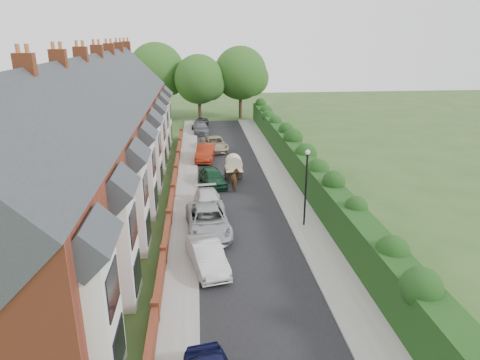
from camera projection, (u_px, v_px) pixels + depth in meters
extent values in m
plane|color=#2D4C1E|center=(261.00, 259.00, 23.83)|extent=(140.00, 140.00, 0.00)
cube|color=black|center=(235.00, 191.00, 34.13)|extent=(6.00, 58.00, 0.02)
cube|color=gray|center=(286.00, 189.00, 34.49)|extent=(2.20, 58.00, 0.12)
cube|color=gray|center=(187.00, 192.00, 33.76)|extent=(1.70, 58.00, 0.12)
cube|color=gray|center=(273.00, 189.00, 34.40)|extent=(0.18, 58.00, 0.13)
cube|color=gray|center=(197.00, 192.00, 33.83)|extent=(0.18, 58.00, 0.13)
cube|color=#163711|center=(308.00, 174.00, 34.27)|extent=(1.50, 58.00, 2.50)
cube|color=brown|center=(93.00, 159.00, 31.17)|extent=(8.00, 40.00, 6.50)
cube|color=#2A2E32|center=(88.00, 115.00, 30.11)|extent=(8.00, 40.20, 8.00)
cube|color=silver|center=(105.00, 319.00, 14.75)|extent=(0.70, 2.40, 5.20)
cube|color=black|center=(119.00, 347.00, 15.17)|extent=(0.06, 1.80, 1.60)
cube|color=black|center=(113.00, 288.00, 14.39)|extent=(0.06, 1.80, 1.60)
cube|color=#2A2E32|center=(91.00, 241.00, 13.76)|extent=(1.70, 2.60, 1.70)
cube|color=#3F2D2D|center=(112.00, 319.00, 17.20)|extent=(0.08, 0.90, 2.10)
cube|color=silver|center=(103.00, 246.00, 16.01)|extent=(0.12, 1.20, 1.60)
cube|color=silver|center=(127.00, 250.00, 19.45)|extent=(0.70, 2.40, 5.20)
cube|color=black|center=(138.00, 272.00, 19.88)|extent=(0.06, 1.80, 1.60)
cube|color=black|center=(133.00, 225.00, 19.10)|extent=(0.06, 1.80, 1.60)
cube|color=#2A2E32|center=(118.00, 188.00, 18.46)|extent=(1.70, 2.60, 1.70)
cube|color=#3F2D2D|center=(130.00, 257.00, 21.90)|extent=(0.08, 0.90, 2.10)
cube|color=silver|center=(124.00, 197.00, 20.72)|extent=(0.12, 1.20, 1.60)
cube|color=silver|center=(141.00, 208.00, 24.16)|extent=(0.70, 2.40, 5.20)
cube|color=black|center=(149.00, 227.00, 24.58)|extent=(0.06, 1.80, 1.60)
cube|color=black|center=(146.00, 187.00, 23.80)|extent=(0.06, 1.80, 1.60)
cube|color=#2A2E32|center=(134.00, 157.00, 23.17)|extent=(1.70, 2.60, 1.70)
cube|color=#3F2D2D|center=(141.00, 218.00, 26.61)|extent=(0.08, 0.90, 2.10)
cube|color=silver|center=(137.00, 167.00, 25.43)|extent=(0.12, 1.20, 1.60)
cube|color=silver|center=(150.00, 179.00, 28.86)|extent=(0.70, 2.40, 5.20)
cube|color=black|center=(156.00, 196.00, 29.29)|extent=(0.06, 1.80, 1.60)
cube|color=black|center=(154.00, 162.00, 28.51)|extent=(0.06, 1.80, 1.60)
cube|color=#2A2E32|center=(144.00, 136.00, 27.87)|extent=(1.70, 2.60, 1.70)
cube|color=#3F2D2D|center=(150.00, 190.00, 31.31)|extent=(0.08, 0.90, 2.10)
cube|color=silver|center=(146.00, 146.00, 30.13)|extent=(0.12, 1.20, 1.60)
cube|color=silver|center=(156.00, 159.00, 33.57)|extent=(0.70, 2.40, 5.20)
cube|color=black|center=(162.00, 173.00, 33.99)|extent=(0.06, 1.80, 1.60)
cube|color=black|center=(160.00, 144.00, 33.21)|extent=(0.06, 1.80, 1.60)
cube|color=#2A2E32|center=(152.00, 121.00, 32.58)|extent=(1.70, 2.60, 1.70)
cube|color=#3F2D2D|center=(156.00, 170.00, 36.02)|extent=(0.08, 0.90, 2.10)
cube|color=silver|center=(153.00, 131.00, 34.84)|extent=(0.12, 1.20, 1.60)
cube|color=silver|center=(161.00, 143.00, 38.27)|extent=(0.70, 2.40, 5.20)
cube|color=black|center=(166.00, 156.00, 38.70)|extent=(0.06, 1.80, 1.60)
cube|color=black|center=(164.00, 130.00, 37.92)|extent=(0.06, 1.80, 1.60)
cube|color=#2A2E32|center=(157.00, 110.00, 37.28)|extent=(1.70, 2.60, 1.70)
cube|color=#3F2D2D|center=(160.00, 154.00, 40.73)|extent=(0.08, 0.90, 2.10)
cube|color=silver|center=(158.00, 119.00, 39.54)|extent=(0.12, 1.20, 1.60)
cube|color=silver|center=(165.00, 131.00, 42.98)|extent=(0.70, 2.40, 5.20)
cube|color=black|center=(169.00, 143.00, 43.40)|extent=(0.06, 1.80, 1.60)
cube|color=black|center=(168.00, 119.00, 42.62)|extent=(0.06, 1.80, 1.60)
cube|color=#2A2E32|center=(161.00, 101.00, 41.99)|extent=(1.70, 2.60, 1.70)
cube|color=#3F2D2D|center=(164.00, 141.00, 45.43)|extent=(0.08, 0.90, 2.10)
cube|color=silver|center=(162.00, 110.00, 44.25)|extent=(0.12, 1.20, 1.60)
cube|color=silver|center=(168.00, 122.00, 47.68)|extent=(0.70, 2.40, 5.20)
cube|color=black|center=(172.00, 132.00, 48.11)|extent=(0.06, 1.80, 1.60)
cube|color=black|center=(171.00, 111.00, 47.33)|extent=(0.06, 1.80, 1.60)
cube|color=#2A2E32|center=(165.00, 94.00, 46.69)|extent=(1.70, 2.60, 1.70)
cube|color=#3F2D2D|center=(167.00, 131.00, 50.14)|extent=(0.08, 0.90, 2.10)
cube|color=silver|center=(165.00, 103.00, 48.95)|extent=(0.12, 1.20, 1.60)
cube|color=brown|center=(26.00, 71.00, 19.46)|extent=(0.90, 0.50, 1.60)
cylinder|color=#A55E31|center=(18.00, 49.00, 19.14)|extent=(0.20, 0.20, 0.50)
cylinder|color=#A55E31|center=(27.00, 49.00, 19.17)|extent=(0.20, 0.20, 0.50)
cube|color=brown|center=(59.00, 64.00, 24.17)|extent=(0.90, 0.50, 1.60)
cylinder|color=#A55E31|center=(53.00, 46.00, 23.84)|extent=(0.20, 0.20, 0.50)
cylinder|color=#A55E31|center=(60.00, 46.00, 23.88)|extent=(0.20, 0.20, 0.50)
cube|color=brown|center=(81.00, 59.00, 28.87)|extent=(0.90, 0.50, 1.60)
cylinder|color=#A55E31|center=(76.00, 44.00, 28.55)|extent=(0.20, 0.20, 0.50)
cylinder|color=#A55E31|center=(83.00, 44.00, 28.58)|extent=(0.20, 0.20, 0.50)
cube|color=brown|center=(97.00, 55.00, 33.58)|extent=(0.90, 0.50, 1.60)
cylinder|color=#A55E31|center=(93.00, 43.00, 33.25)|extent=(0.20, 0.20, 0.50)
cylinder|color=#A55E31|center=(99.00, 43.00, 33.29)|extent=(0.20, 0.20, 0.50)
cube|color=brown|center=(109.00, 53.00, 38.28)|extent=(0.90, 0.50, 1.60)
cylinder|color=#A55E31|center=(106.00, 41.00, 37.96)|extent=(0.20, 0.20, 0.50)
cylinder|color=#A55E31|center=(111.00, 41.00, 37.99)|extent=(0.20, 0.20, 0.50)
cube|color=brown|center=(119.00, 50.00, 42.99)|extent=(0.90, 0.50, 1.60)
cylinder|color=#A55E31|center=(116.00, 41.00, 42.66)|extent=(0.20, 0.20, 0.50)
cylinder|color=#A55E31|center=(120.00, 40.00, 42.70)|extent=(0.20, 0.20, 0.50)
cube|color=brown|center=(126.00, 49.00, 47.70)|extent=(0.90, 0.50, 1.60)
cylinder|color=#A55E31|center=(124.00, 40.00, 47.37)|extent=(0.20, 0.20, 0.50)
cylinder|color=#A55E31|center=(127.00, 40.00, 47.41)|extent=(0.20, 0.20, 0.50)
cube|color=brown|center=(150.00, 355.00, 16.13)|extent=(0.30, 4.70, 0.90)
cube|color=brown|center=(160.00, 282.00, 20.84)|extent=(0.30, 4.70, 0.90)
cube|color=brown|center=(167.00, 236.00, 25.54)|extent=(0.30, 4.70, 0.90)
cube|color=brown|center=(171.00, 205.00, 30.25)|extent=(0.30, 4.70, 0.90)
cube|color=brown|center=(174.00, 182.00, 34.95)|extent=(0.30, 4.70, 0.90)
cube|color=brown|center=(177.00, 164.00, 39.66)|extent=(0.30, 4.70, 0.90)
cube|color=brown|center=(179.00, 150.00, 44.36)|extent=(0.30, 4.70, 0.90)
cube|color=brown|center=(181.00, 139.00, 49.07)|extent=(0.30, 4.70, 0.90)
cube|color=brown|center=(155.00, 312.00, 18.45)|extent=(0.35, 0.35, 1.10)
cube|color=brown|center=(164.00, 255.00, 23.16)|extent=(0.35, 0.35, 1.10)
cube|color=brown|center=(169.00, 218.00, 27.86)|extent=(0.35, 0.35, 1.10)
cube|color=brown|center=(173.00, 191.00, 32.57)|extent=(0.35, 0.35, 1.10)
cube|color=brown|center=(176.00, 171.00, 37.27)|extent=(0.35, 0.35, 1.10)
cube|color=brown|center=(178.00, 156.00, 41.98)|extent=(0.35, 0.35, 1.10)
cube|color=brown|center=(180.00, 143.00, 46.68)|extent=(0.35, 0.35, 1.10)
cube|color=brown|center=(181.00, 133.00, 51.39)|extent=(0.35, 0.35, 1.10)
cylinder|color=black|center=(306.00, 192.00, 27.13)|extent=(0.12, 0.12, 4.80)
cylinder|color=black|center=(308.00, 155.00, 26.33)|extent=(0.20, 0.20, 0.10)
sphere|color=silver|center=(308.00, 152.00, 26.28)|extent=(0.32, 0.32, 0.32)
cylinder|color=#332316|center=(200.00, 105.00, 60.42)|extent=(0.50, 0.50, 4.75)
sphere|color=#24501A|center=(199.00, 79.00, 59.28)|extent=(6.80, 6.80, 6.80)
sphere|color=#24501A|center=(209.00, 84.00, 59.90)|extent=(4.76, 4.76, 4.76)
cylinder|color=#332316|center=(240.00, 100.00, 62.78)|extent=(0.50, 0.50, 5.25)
sphere|color=#24501A|center=(240.00, 73.00, 61.52)|extent=(7.60, 7.60, 7.60)
sphere|color=#24501A|center=(251.00, 78.00, 62.18)|extent=(5.32, 5.32, 5.32)
cylinder|color=#332316|center=(158.00, 99.00, 62.57)|extent=(0.50, 0.50, 5.50)
sphere|color=#24501A|center=(157.00, 71.00, 61.25)|extent=(8.00, 8.00, 8.00)
sphere|color=#24501A|center=(168.00, 76.00, 61.93)|extent=(5.60, 5.60, 5.60)
imported|color=#B1B1B6|center=(207.00, 256.00, 22.75)|extent=(2.45, 4.62, 1.45)
imported|color=#A2A5A9|center=(208.00, 221.00, 26.82)|extent=(3.00, 5.83, 1.57)
imported|color=white|center=(208.00, 203.00, 30.02)|extent=(2.16, 4.74, 1.34)
imported|color=#103720|center=(213.00, 177.00, 35.25)|extent=(2.54, 4.44, 1.42)
imported|color=maroon|center=(205.00, 152.00, 42.25)|extent=(2.21, 4.87, 1.55)
imported|color=tan|center=(214.00, 144.00, 45.85)|extent=(3.06, 5.38, 1.42)
imported|color=slate|center=(201.00, 128.00, 53.90)|extent=(2.13, 4.64, 1.31)
imported|color=black|center=(200.00, 123.00, 56.50)|extent=(2.57, 4.36, 1.39)
imported|color=#50361D|center=(236.00, 180.00, 34.24)|extent=(0.89, 1.87, 1.56)
cube|color=black|center=(234.00, 171.00, 36.06)|extent=(1.26, 2.10, 0.53)
cylinder|color=#BDB393|center=(234.00, 163.00, 35.82)|extent=(1.37, 1.31, 1.37)
cube|color=#BDB393|center=(234.00, 168.00, 35.98)|extent=(1.39, 2.16, 0.04)
cylinder|color=black|center=(225.00, 174.00, 36.73)|extent=(0.08, 0.95, 0.95)
cylinder|color=black|center=(241.00, 174.00, 36.86)|extent=(0.08, 0.95, 0.95)
cylinder|color=black|center=(231.00, 175.00, 34.92)|extent=(0.06, 1.89, 0.06)
cylinder|color=black|center=(239.00, 175.00, 34.99)|extent=(0.06, 1.89, 0.06)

